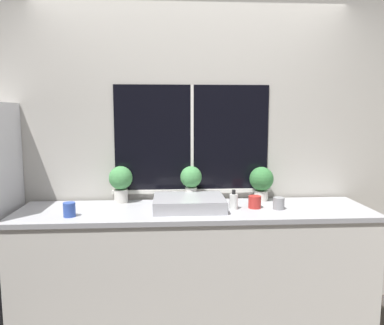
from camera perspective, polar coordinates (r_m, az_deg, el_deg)
The scene contains 10 objects.
wall_back at distance 3.12m, azimuth -0.04°, elevation 2.44°, with size 8.00×0.09×2.70m.
counter at distance 2.96m, azimuth 0.46°, elevation -15.67°, with size 2.63×0.65×0.92m.
sink at distance 2.81m, azimuth -0.48°, elevation -6.16°, with size 0.53×0.46×0.27m.
potted_plant_left at distance 3.03m, azimuth -10.81°, elevation -2.75°, with size 0.19×0.19×0.29m.
potted_plant_center at distance 3.01m, azimuth -0.15°, elevation -2.68°, with size 0.17×0.17×0.29m.
potted_plant_right at distance 3.10m, azimuth 10.54°, elevation -2.76°, with size 0.20×0.20×0.28m.
soap_bottle at distance 2.81m, azimuth 6.36°, elevation -5.86°, with size 0.06×0.06×0.15m.
mug_blue at distance 2.73m, azimuth -18.19°, elevation -6.83°, with size 0.08×0.08×0.10m.
mug_red at distance 2.87m, azimuth 9.53°, elevation -5.95°, with size 0.09×0.09×0.09m.
mug_grey at distance 2.87m, azimuth 13.08°, elevation -6.08°, with size 0.08×0.08×0.09m.
Camera 1 is at (-0.20, -2.41, 1.62)m, focal length 35.00 mm.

